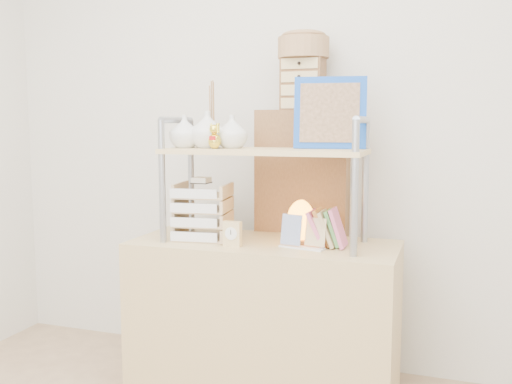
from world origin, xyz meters
TOP-DOWN VIEW (x-y plane):
  - desk at (0.00, 1.20)m, footprint 1.20×0.50m
  - cabinet at (0.09, 1.57)m, footprint 0.47×0.27m
  - hutch at (-0.08, 1.21)m, footprint 0.90×0.34m
  - letter_tray at (-0.29, 1.17)m, footprint 0.26×0.25m
  - salt_lamp at (0.17, 1.21)m, footprint 0.13×0.12m
  - desk_clock at (-0.10, 1.07)m, footprint 0.08×0.04m
  - postcard_stand at (0.20, 1.13)m, footprint 0.21×0.09m
  - drawer_chest at (0.09, 1.55)m, footprint 0.20×0.16m
  - woven_basket at (0.09, 1.55)m, footprint 0.25×0.25m

SIDE VIEW (x-z plane):
  - desk at x=0.00m, z-range 0.00..0.75m
  - cabinet at x=0.09m, z-range 0.00..1.35m
  - postcard_stand at x=0.20m, z-range 0.72..0.86m
  - desk_clock at x=-0.10m, z-range 0.75..0.86m
  - salt_lamp at x=0.17m, z-range 0.75..0.95m
  - letter_tray at x=-0.29m, z-range 0.72..1.01m
  - hutch at x=-0.08m, z-range 0.82..1.56m
  - drawer_chest at x=0.09m, z-range 1.35..1.60m
  - woven_basket at x=0.09m, z-range 1.60..1.70m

